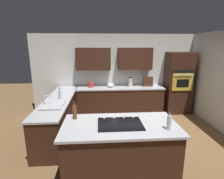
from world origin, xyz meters
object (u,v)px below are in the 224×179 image
at_px(spice_rack, 148,82).
at_px(oil_bottle, 75,112).
at_px(wall_oven, 178,83).
at_px(mixing_bowl, 111,85).
at_px(sink_unit, 53,104).
at_px(dish_soap_bottle, 60,94).
at_px(cooktop, 120,124).
at_px(blender, 130,83).
at_px(kettle, 91,85).
at_px(second_bottle, 169,122).

xyz_separation_m(spice_rack, oil_bottle, (2.07, 2.60, -0.02)).
xyz_separation_m(wall_oven, mixing_bowl, (2.25, -0.05, -0.05)).
height_order(sink_unit, mixing_bowl, sink_unit).
bearing_deg(wall_oven, dish_soap_bottle, 18.39).
distance_m(sink_unit, cooktop, 1.79).
distance_m(sink_unit, spice_rack, 3.21).
bearing_deg(dish_soap_bottle, spice_rack, -153.82).
distance_m(sink_unit, oil_bottle, 1.04).
relative_size(sink_unit, spice_rack, 2.21).
distance_m(mixing_bowl, oil_bottle, 2.70).
xyz_separation_m(cooktop, oil_bottle, (0.80, -0.28, 0.13)).
bearing_deg(blender, kettle, -0.00).
distance_m(blender, mixing_bowl, 0.65).
xyz_separation_m(spice_rack, dish_soap_bottle, (2.62, 1.29, -0.04)).
relative_size(kettle, second_bottle, 0.58).
bearing_deg(oil_bottle, second_bottle, 160.82).
xyz_separation_m(spice_rack, second_bottle, (0.52, 3.14, -0.03)).
distance_m(blender, second_bottle, 3.11).
height_order(wall_oven, sink_unit, wall_oven).
xyz_separation_m(mixing_bowl, spice_rack, (-1.25, -0.03, 0.10)).
xyz_separation_m(mixing_bowl, second_bottle, (-0.73, 3.11, 0.07)).
bearing_deg(mixing_bowl, dish_soap_bottle, 42.46).
bearing_deg(wall_oven, cooktop, 50.90).
distance_m(cooktop, mixing_bowl, 2.84).
xyz_separation_m(blender, spice_rack, (-0.60, -0.03, 0.02)).
height_order(mixing_bowl, dish_soap_bottle, dish_soap_bottle).
xyz_separation_m(sink_unit, mixing_bowl, (-1.43, -1.73, 0.04)).
distance_m(dish_soap_bottle, oil_bottle, 1.42).
relative_size(blender, spice_rack, 1.02).
distance_m(wall_oven, kettle, 2.90).
bearing_deg(spice_rack, mixing_bowl, 1.57).
relative_size(cooktop, oil_bottle, 2.30).
bearing_deg(dish_soap_bottle, kettle, -119.87).
distance_m(dish_soap_bottle, second_bottle, 2.80).
bearing_deg(cooktop, wall_oven, -129.10).
bearing_deg(second_bottle, dish_soap_bottle, -41.40).
bearing_deg(kettle, wall_oven, 179.01).
xyz_separation_m(dish_soap_bottle, second_bottle, (-2.10, 1.85, 0.01)).
xyz_separation_m(mixing_bowl, dish_soap_bottle, (1.37, 1.25, 0.06)).
relative_size(cooktop, spice_rack, 2.40).
bearing_deg(sink_unit, cooktop, 141.73).
height_order(kettle, second_bottle, second_bottle).
bearing_deg(sink_unit, wall_oven, -155.40).
distance_m(spice_rack, dish_soap_bottle, 2.92).
relative_size(kettle, oil_bottle, 0.55).
relative_size(mixing_bowl, spice_rack, 0.71).
bearing_deg(mixing_bowl, second_bottle, 103.25).
distance_m(wall_oven, dish_soap_bottle, 3.81).
xyz_separation_m(cooktop, spice_rack, (-1.27, -2.88, 0.15)).
xyz_separation_m(cooktop, blender, (-0.67, -2.84, 0.13)).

